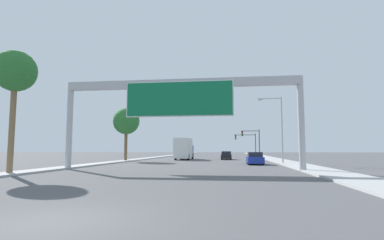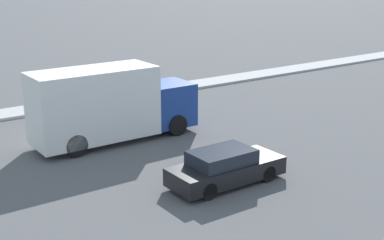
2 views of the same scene
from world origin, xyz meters
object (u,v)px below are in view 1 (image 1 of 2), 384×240
object	(u,v)px
truck_box_primary	(184,149)
car_far_right	(226,156)
palm_tree_background	(126,122)
sign_gantry	(179,98)
traffic_light_mid_block	(248,141)
car_mid_center	(255,159)
palm_tree_foreground	(15,73)
street_lamp_right	(278,123)
traffic_light_near_intersection	(253,139)

from	to	relation	value
truck_box_primary	car_far_right	bearing A→B (deg)	9.88
truck_box_primary	palm_tree_background	bearing A→B (deg)	-134.83
sign_gantry	traffic_light_mid_block	bearing A→B (deg)	80.47
car_far_right	traffic_light_mid_block	xyz separation A→B (m)	(4.92, 24.16, 3.16)
car_mid_center	palm_tree_background	xyz separation A→B (m)	(-17.92, 6.85, 5.10)
palm_tree_foreground	street_lamp_right	world-z (taller)	palm_tree_foreground
car_mid_center	car_far_right	bearing A→B (deg)	102.70
sign_gantry	palm_tree_background	bearing A→B (deg)	122.30
sign_gantry	car_mid_center	distance (m)	13.69
car_mid_center	traffic_light_near_intersection	distance (m)	29.94
traffic_light_near_intersection	street_lamp_right	distance (m)	28.32
traffic_light_mid_block	street_lamp_right	xyz separation A→B (m)	(1.55, -38.29, 0.99)
sign_gantry	car_far_right	world-z (taller)	sign_gantry
car_mid_center	traffic_light_near_intersection	xyz separation A→B (m)	(1.99, 29.69, 3.29)
traffic_light_near_intersection	truck_box_primary	bearing A→B (deg)	-129.07
car_far_right	traffic_light_near_intersection	world-z (taller)	traffic_light_near_intersection
palm_tree_foreground	traffic_light_near_intersection	bearing A→B (deg)	66.50
traffic_light_mid_block	palm_tree_background	size ratio (longest dim) A/B	0.71
traffic_light_near_intersection	car_far_right	bearing A→B (deg)	-111.18
car_far_right	traffic_light_near_intersection	distance (m)	15.54
palm_tree_foreground	palm_tree_background	bearing A→B (deg)	89.97
truck_box_primary	traffic_light_near_intersection	xyz separation A→B (m)	(12.49, 15.38, 2.19)
traffic_light_mid_block	traffic_light_near_intersection	bearing A→B (deg)	-86.74
street_lamp_right	traffic_light_mid_block	bearing A→B (deg)	92.31
sign_gantry	palm_tree_background	xyz separation A→B (m)	(-10.92, 17.27, -0.36)
sign_gantry	car_mid_center	world-z (taller)	sign_gantry
traffic_light_near_intersection	palm_tree_background	size ratio (longest dim) A/B	0.76
car_mid_center	street_lamp_right	world-z (taller)	street_lamp_right
traffic_light_near_intersection	traffic_light_mid_block	world-z (taller)	traffic_light_near_intersection
truck_box_primary	palm_tree_foreground	bearing A→B (deg)	-103.72
street_lamp_right	sign_gantry	bearing A→B (deg)	-130.14
car_far_right	palm_tree_background	world-z (taller)	palm_tree_background
palm_tree_foreground	street_lamp_right	bearing A→B (deg)	39.97
street_lamp_right	traffic_light_near_intersection	bearing A→B (deg)	91.97
car_mid_center	street_lamp_right	bearing A→B (deg)	25.28
traffic_light_near_intersection	palm_tree_foreground	xyz separation A→B (m)	(-19.91, -45.81, 3.22)
traffic_light_mid_block	street_lamp_right	distance (m)	38.34
car_far_right	palm_tree_foreground	size ratio (longest dim) A/B	0.52
sign_gantry	truck_box_primary	world-z (taller)	sign_gantry
sign_gantry	traffic_light_mid_block	size ratio (longest dim) A/B	3.71
car_mid_center	traffic_light_mid_block	bearing A→B (deg)	87.96
car_far_right	palm_tree_background	bearing A→B (deg)	-148.95
truck_box_primary	palm_tree_foreground	distance (m)	31.78
truck_box_primary	street_lamp_right	xyz separation A→B (m)	(13.46, -12.91, 3.04)
car_mid_center	traffic_light_mid_block	world-z (taller)	traffic_light_mid_block
traffic_light_near_intersection	palm_tree_background	distance (m)	30.35
palm_tree_foreground	car_mid_center	bearing A→B (deg)	41.95
truck_box_primary	street_lamp_right	distance (m)	18.90
palm_tree_foreground	street_lamp_right	xyz separation A→B (m)	(20.89, 17.51, -2.38)
palm_tree_background	street_lamp_right	bearing A→B (deg)	-14.64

